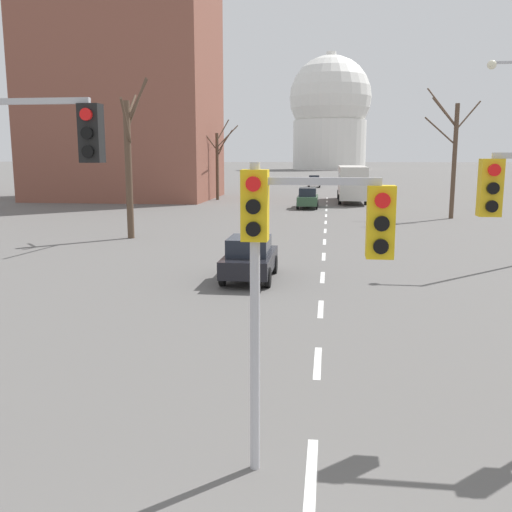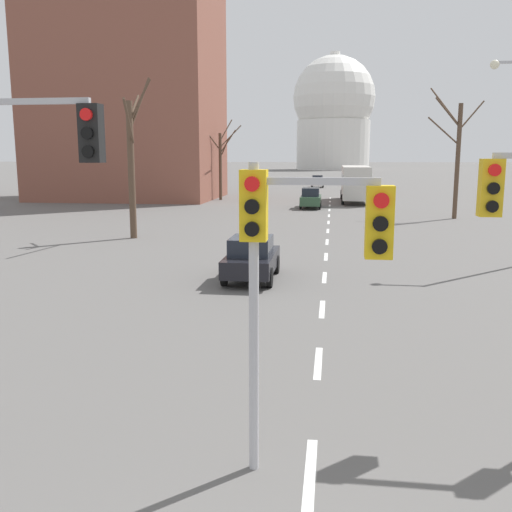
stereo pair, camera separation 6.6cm
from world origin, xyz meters
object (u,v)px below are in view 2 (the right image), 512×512
traffic_signal_centre_tall (298,243)px  city_bus (355,181)px  traffic_signal_near_left (9,168)px  sedan_near_right (252,258)px  sedan_near_left (311,198)px  sedan_mid_centre (318,181)px

traffic_signal_centre_tall → city_bus: bearing=87.0°
traffic_signal_near_left → sedan_near_right: (2.62, 11.12, -3.49)m
city_bus → sedan_near_left: bearing=-119.0°
traffic_signal_centre_tall → sedan_near_left: (-1.41, 42.10, -2.47)m
sedan_near_left → city_bus: 8.38m
traffic_signal_centre_tall → sedan_mid_centre: bearing=91.3°
traffic_signal_centre_tall → sedan_mid_centre: traffic_signal_centre_tall is taller
traffic_signal_near_left → traffic_signal_centre_tall: 5.40m
sedan_near_right → city_bus: city_bus is taller
traffic_signal_near_left → sedan_near_left: size_ratio=1.23×
traffic_signal_near_left → city_bus: bearing=80.9°
sedan_near_left → sedan_mid_centre: (-0.30, 33.03, -0.01)m
sedan_near_right → sedan_mid_centre: 62.39m
traffic_signal_centre_tall → sedan_near_right: 13.21m
traffic_signal_near_left → sedan_mid_centre: bearing=87.4°
traffic_signal_near_left → sedan_mid_centre: 73.66m
sedan_near_left → city_bus: size_ratio=0.42×
sedan_near_left → sedan_near_right: 29.38m
traffic_signal_centre_tall → sedan_near_right: size_ratio=1.12×
traffic_signal_near_left → traffic_signal_centre_tall: traffic_signal_near_left is taller
sedan_near_right → city_bus: bearing=82.1°
traffic_signal_near_left → sedan_near_right: 11.94m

